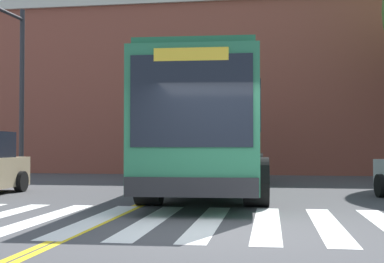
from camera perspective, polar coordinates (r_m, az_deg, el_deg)
ground_plane at (r=8.37m, az=2.66°, el=-10.71°), size 120.00×120.00×0.00m
crosswalk at (r=9.46m, az=1.74°, el=-9.62°), size 12.69×4.49×0.01m
lane_line_yellow_inner at (r=23.54m, az=1.32°, el=-4.77°), size 0.12×36.00×0.01m
lane_line_yellow_outer at (r=23.52m, az=1.71°, el=-4.78°), size 0.12×36.00×0.01m
city_bus at (r=15.51m, az=2.31°, el=0.38°), size 3.28×11.85×3.39m
traffic_light_far_corner at (r=17.90m, az=-19.73°, el=7.19°), size 0.39×3.41×5.93m
building_facade at (r=29.68m, az=3.82°, el=4.37°), size 29.02×10.03×8.76m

